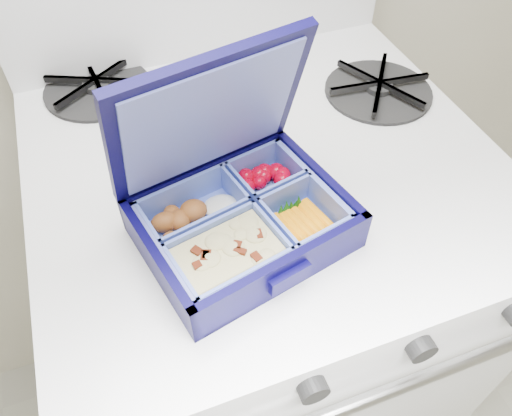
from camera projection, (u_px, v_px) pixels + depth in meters
name	position (u px, v px, depth m)	size (l,w,h in m)	color
stove	(258.00, 318.00, 1.07)	(0.65, 0.65, 0.97)	white
bento_box	(243.00, 223.00, 0.58)	(0.23, 0.18, 0.06)	#070438
burner_grate	(379.00, 86.00, 0.79)	(0.17, 0.17, 0.02)	black
burner_grate_rear	(97.00, 85.00, 0.80)	(0.17, 0.17, 0.02)	black
fork	(248.00, 139.00, 0.72)	(0.03, 0.19, 0.01)	#AEAEAE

